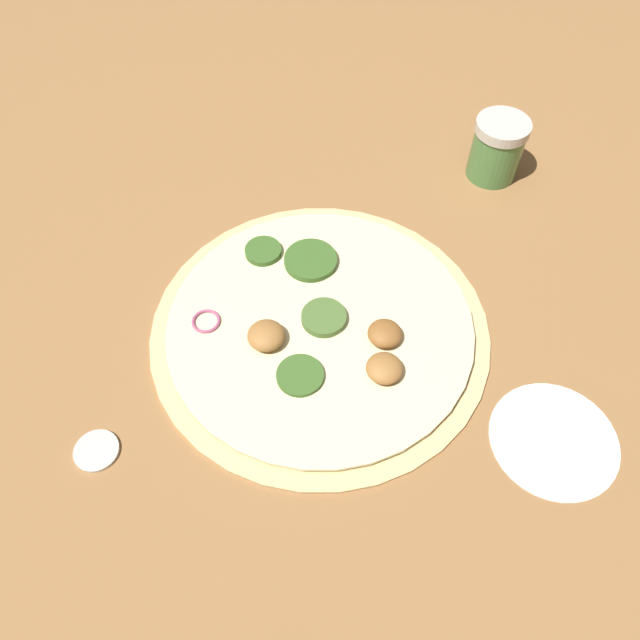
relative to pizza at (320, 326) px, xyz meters
name	(u,v)px	position (x,y,z in m)	size (l,w,h in m)	color
ground_plane	(320,330)	(0.00, 0.00, -0.01)	(3.00, 3.00, 0.00)	olive
pizza	(320,326)	(0.00, 0.00, 0.00)	(0.33, 0.33, 0.03)	#D6B77A
spice_jar	(497,149)	(-0.01, -0.31, 0.03)	(0.06, 0.06, 0.07)	#4C7F42
loose_cap	(96,450)	(0.07, 0.22, 0.00)	(0.04, 0.04, 0.01)	beige
flour_patch	(554,440)	(-0.23, -0.04, -0.01)	(0.11, 0.11, 0.00)	white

